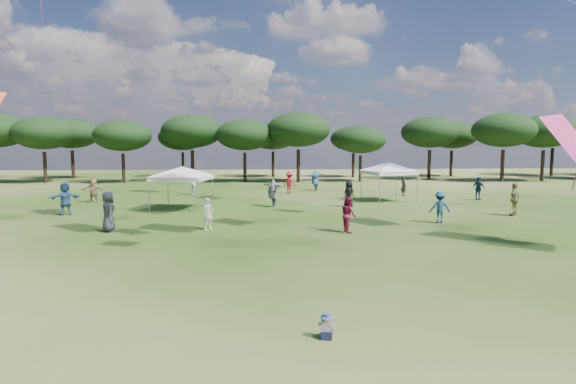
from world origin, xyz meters
name	(u,v)px	position (x,y,z in m)	size (l,w,h in m)	color
ground	(345,377)	(0.00, 0.00, 0.00)	(140.00, 140.00, 0.00)	#2F4915
tree_line	(288,133)	(2.39, 47.41, 5.42)	(108.78, 17.63, 7.77)	black
tent_left	(182,169)	(-6.19, 22.79, 2.60)	(6.53, 6.53, 3.02)	gray
tent_right	(389,164)	(8.18, 26.15, 2.70)	(6.19, 6.19, 3.12)	gray
toddler	(327,327)	(-0.08, 1.74, 0.25)	(0.40, 0.43, 0.56)	black
festival_crowd	(271,192)	(-0.47, 24.56, 0.91)	(29.38, 21.81, 1.93)	#2E2D32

